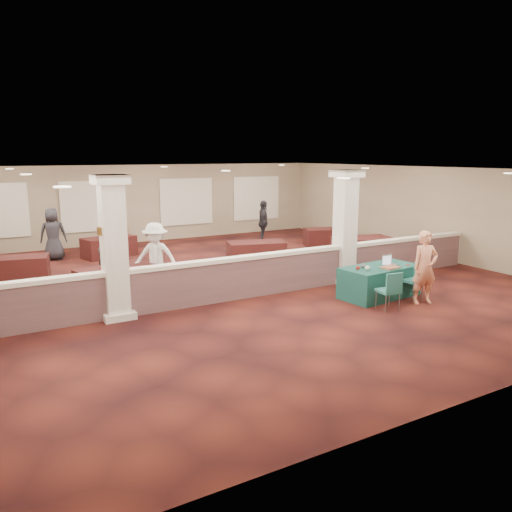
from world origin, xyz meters
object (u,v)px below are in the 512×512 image
far_table_back_left (15,269)px  far_table_front_center (256,253)px  woman (425,267)px  attendee_c (263,223)px  conf_chair_side (391,288)px  attendee_d (53,234)px  attendee_a (110,248)px  far_table_front_right (362,249)px  near_table (379,281)px  far_table_front_left (116,281)px  conf_chair_main (415,277)px  far_table_back_right (326,237)px  attendee_b (156,257)px  far_table_back_center (109,247)px

far_table_back_left → far_table_front_center: bearing=-10.8°
woman → attendee_c: 9.08m
conf_chair_side → attendee_d: size_ratio=0.51×
attendee_a → attendee_d: bearing=92.5°
far_table_front_right → attendee_d: bearing=149.5°
near_table → far_table_back_left: 10.26m
far_table_front_left → attendee_a: (0.35, 1.99, 0.51)m
conf_chair_main → conf_chair_side: size_ratio=1.10×
far_table_back_right → attendee_a: attendee_a is taller
far_table_back_left → attendee_a: bearing=-20.0°
far_table_front_left → conf_chair_main: bearing=-32.3°
far_table_front_right → attendee_b: 7.48m
far_table_back_left → attendee_b: attendee_b is taller
woman → far_table_front_left: size_ratio=0.95×
conf_chair_main → far_table_back_left: 11.11m
far_table_front_right → attendee_b: size_ratio=1.09×
far_table_front_left → far_table_front_center: 5.29m
near_table → attendee_a: (-5.56, 5.42, 0.50)m
far_table_back_left → attendee_a: attendee_a is taller
conf_chair_side → far_table_back_left: (-7.46, 7.34, -0.18)m
far_table_front_center → attendee_b: bearing=-158.4°
far_table_back_left → far_table_back_center: (3.23, 2.28, -0.00)m
near_table → far_table_front_right: 4.47m
conf_chair_main → far_table_front_center: 5.78m
far_table_front_center → far_table_back_left: far_table_front_center is taller
far_table_front_left → attendee_d: size_ratio=1.05×
far_table_front_center → attendee_c: 3.81m
woman → far_table_front_center: 6.11m
far_table_front_center → attendee_a: (-4.72, 0.47, 0.52)m
far_table_front_left → far_table_front_center: size_ratio=1.02×
woman → attendee_a: woman is taller
woman → conf_chair_main: bearing=102.5°
far_table_back_center → attendee_d: 1.92m
woman → far_table_front_right: woman is taller
near_table → far_table_front_right: size_ratio=1.03×
conf_chair_main → attendee_b: bearing=131.0°
attendee_a → far_table_back_left: bearing=146.2°
far_table_back_left → far_table_back_center: far_table_back_left is taller
far_table_front_left → far_table_front_center: far_table_front_left is taller
far_table_front_center → attendee_c: bearing=56.0°
attendee_d → far_table_back_right: bearing=176.5°
far_table_front_left → far_table_back_center: far_table_front_left is taller
far_table_front_left → attendee_a: 2.08m
far_table_front_left → far_table_back_center: size_ratio=1.06×
far_table_front_center → attendee_b: 4.34m
far_table_front_left → far_table_front_center: (5.07, 1.52, -0.01)m
conf_chair_main → far_table_front_center: size_ratio=0.55×
conf_chair_side → near_table: bearing=66.4°
far_table_back_center → attendee_c: 6.16m
far_table_back_right → attendee_a: size_ratio=0.96×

